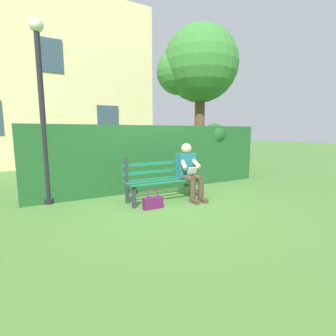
{
  "coord_description": "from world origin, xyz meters",
  "views": [
    {
      "loc": [
        2.35,
        4.36,
        1.41
      ],
      "look_at": [
        0.0,
        0.1,
        0.69
      ],
      "focal_mm": 26.23,
      "sensor_mm": 36.0,
      "label": 1
    }
  ],
  "objects_px": {
    "person_seated": "(189,170)",
    "tree": "(197,67)",
    "handbag": "(153,202)",
    "park_bench": "(164,179)",
    "lamp_post": "(42,99)"
  },
  "relations": [
    {
      "from": "park_bench",
      "to": "person_seated",
      "type": "bearing_deg",
      "value": 160.63
    },
    {
      "from": "park_bench",
      "to": "handbag",
      "type": "relative_size",
      "value": 4.48
    },
    {
      "from": "lamp_post",
      "to": "park_bench",
      "type": "bearing_deg",
      "value": 159.01
    },
    {
      "from": "tree",
      "to": "park_bench",
      "type": "bearing_deg",
      "value": 45.3
    },
    {
      "from": "tree",
      "to": "handbag",
      "type": "bearing_deg",
      "value": 45.08
    },
    {
      "from": "person_seated",
      "to": "tree",
      "type": "height_order",
      "value": "tree"
    },
    {
      "from": "handbag",
      "to": "tree",
      "type": "bearing_deg",
      "value": -134.92
    },
    {
      "from": "park_bench",
      "to": "lamp_post",
      "type": "bearing_deg",
      "value": -20.99
    },
    {
      "from": "park_bench",
      "to": "person_seated",
      "type": "relative_size",
      "value": 1.45
    },
    {
      "from": "handbag",
      "to": "person_seated",
      "type": "bearing_deg",
      "value": -163.93
    },
    {
      "from": "tree",
      "to": "lamp_post",
      "type": "relative_size",
      "value": 1.46
    },
    {
      "from": "park_bench",
      "to": "person_seated",
      "type": "distance_m",
      "value": 0.56
    },
    {
      "from": "person_seated",
      "to": "handbag",
      "type": "height_order",
      "value": "person_seated"
    },
    {
      "from": "handbag",
      "to": "lamp_post",
      "type": "height_order",
      "value": "lamp_post"
    },
    {
      "from": "handbag",
      "to": "lamp_post",
      "type": "bearing_deg",
      "value": -37.49
    }
  ]
}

